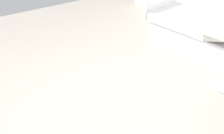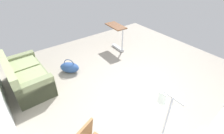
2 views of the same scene
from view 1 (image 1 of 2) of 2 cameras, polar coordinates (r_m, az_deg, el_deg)
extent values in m
plane|color=gray|center=(3.24, -4.02, -6.57)|extent=(7.26, 7.26, 0.00)
cube|color=silver|center=(4.52, 21.41, 5.61)|extent=(1.04, 2.00, 0.35)
cube|color=white|center=(4.63, 16.94, 10.41)|extent=(1.01, 1.23, 0.14)
cube|color=silver|center=(3.80, 22.93, 8.00)|extent=(0.09, 0.56, 0.28)
cube|color=silver|center=(4.91, 11.25, 13.75)|extent=(0.95, 0.14, 0.36)
cylinder|color=black|center=(5.21, 15.55, 8.60)|extent=(0.10, 0.10, 0.10)
cylinder|color=black|center=(4.66, 10.46, 6.46)|extent=(0.10, 0.10, 0.10)
camera|label=2|loc=(3.64, 65.63, 31.41)|focal=26.96mm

